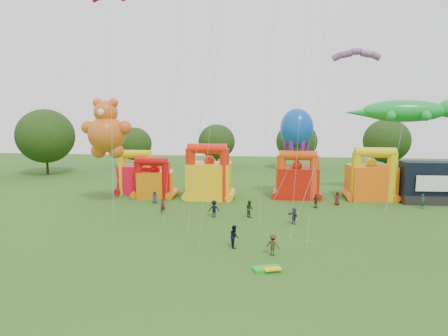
# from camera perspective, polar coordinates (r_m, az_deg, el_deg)

# --- Properties ---
(ground) EXTENTS (160.00, 160.00, 0.00)m
(ground) POSITION_cam_1_polar(r_m,az_deg,el_deg) (27.42, -0.67, -16.57)
(ground) COLOR #2C5317
(ground) RESTS_ON ground
(tree_ring) EXTENTS (125.44, 127.56, 12.07)m
(tree_ring) POSITION_cam_1_polar(r_m,az_deg,el_deg) (26.27, -3.11, -3.31)
(tree_ring) COLOR #352314
(tree_ring) RESTS_ON ground
(bouncy_castle_0) EXTENTS (5.06, 4.09, 6.33)m
(bouncy_castle_0) POSITION_cam_1_polar(r_m,az_deg,el_deg) (57.35, -12.15, -1.27)
(bouncy_castle_0) COLOR red
(bouncy_castle_0) RESTS_ON ground
(bouncy_castle_1) EXTENTS (5.63, 4.95, 5.56)m
(bouncy_castle_1) POSITION_cam_1_polar(r_m,az_deg,el_deg) (54.71, -9.89, -1.95)
(bouncy_castle_1) COLOR #CF700B
(bouncy_castle_1) RESTS_ON ground
(bouncy_castle_2) EXTENTS (5.77, 4.65, 7.47)m
(bouncy_castle_2) POSITION_cam_1_polar(r_m,az_deg,el_deg) (52.84, -2.15, -1.42)
(bouncy_castle_2) COLOR yellow
(bouncy_castle_2) RESTS_ON ground
(bouncy_castle_3) EXTENTS (5.59, 4.55, 6.50)m
(bouncy_castle_3) POSITION_cam_1_polar(r_m,az_deg,el_deg) (54.32, 10.36, -1.67)
(bouncy_castle_3) COLOR red
(bouncy_castle_3) RESTS_ON ground
(bouncy_castle_4) EXTENTS (6.17, 5.18, 7.00)m
(bouncy_castle_4) POSITION_cam_1_polar(r_m,az_deg,el_deg) (56.07, 20.27, -1.54)
(bouncy_castle_4) COLOR #F65D0D
(bouncy_castle_4) RESTS_ON ground
(stage_trailer) EXTENTS (8.42, 3.42, 5.30)m
(stage_trailer) POSITION_cam_1_polar(r_m,az_deg,el_deg) (57.00, 27.93, -1.92)
(stage_trailer) COLOR black
(stage_trailer) RESTS_ON ground
(teddy_bear_kite) EXTENTS (6.25, 4.44, 13.20)m
(teddy_bear_kite) POSITION_cam_1_polar(r_m,az_deg,el_deg) (50.23, -16.35, 4.75)
(teddy_bear_kite) COLOR #CD5916
(teddy_bear_kite) RESTS_ON ground
(gecko_kite) EXTENTS (14.81, 13.46, 13.27)m
(gecko_kite) POSITION_cam_1_polar(r_m,az_deg,el_deg) (55.92, 23.55, 2.36)
(gecko_kite) COLOR green
(gecko_kite) RESTS_ON ground
(octopus_kite) EXTENTS (5.59, 8.39, 12.05)m
(octopus_kite) POSITION_cam_1_polar(r_m,az_deg,el_deg) (52.55, 9.41, 1.68)
(octopus_kite) COLOR #0B47A9
(octopus_kite) RESTS_ON ground
(parafoil_kites) EXTENTS (33.41, 14.27, 28.40)m
(parafoil_kites) POSITION_cam_1_polar(r_m,az_deg,el_deg) (42.49, -2.70, 8.14)
(parafoil_kites) COLOR red
(parafoil_kites) RESTS_ON ground
(diamond_kites) EXTENTS (17.26, 15.28, 42.10)m
(diamond_kites) POSITION_cam_1_polar(r_m,az_deg,el_deg) (40.54, 4.68, 15.60)
(diamond_kites) COLOR red
(diamond_kites) RESTS_ON ground
(folded_kite_bundle) EXTENTS (2.22, 1.62, 0.31)m
(folded_kite_bundle) POSITION_cam_1_polar(r_m,az_deg,el_deg) (29.99, 6.26, -14.13)
(folded_kite_bundle) COLOR green
(folded_kite_bundle) RESTS_ON ground
(spectator_0) EXTENTS (0.84, 0.64, 1.55)m
(spectator_0) POSITION_cam_1_polar(r_m,az_deg,el_deg) (51.28, -9.88, -4.14)
(spectator_0) COLOR #2F2945
(spectator_0) RESTS_ON ground
(spectator_1) EXTENTS (0.75, 0.69, 1.72)m
(spectator_1) POSITION_cam_1_polar(r_m,az_deg,el_deg) (46.04, -8.69, -5.38)
(spectator_1) COLOR #521C17
(spectator_1) RESTS_ON ground
(spectator_2) EXTENTS (1.12, 1.16, 1.89)m
(spectator_2) POSITION_cam_1_polar(r_m,az_deg,el_deg) (43.98, 3.66, -5.82)
(spectator_2) COLOR #183D1C
(spectator_2) RESTS_ON ground
(spectator_3) EXTENTS (1.29, 0.85, 1.88)m
(spectator_3) POSITION_cam_1_polar(r_m,az_deg,el_deg) (43.86, -1.42, -5.86)
(spectator_3) COLOR black
(spectator_3) RESTS_ON ground
(spectator_4) EXTENTS (1.10, 0.92, 1.76)m
(spectator_4) POSITION_cam_1_polar(r_m,az_deg,el_deg) (49.21, 13.00, -4.61)
(spectator_4) COLOR #3D2D18
(spectator_4) RESTS_ON ground
(spectator_5) EXTENTS (1.35, 1.59, 1.72)m
(spectator_5) POSITION_cam_1_polar(r_m,az_deg,el_deg) (41.85, 9.91, -6.76)
(spectator_5) COLOR #312A47
(spectator_5) RESTS_ON ground
(spectator_6) EXTENTS (0.88, 0.63, 1.68)m
(spectator_6) POSITION_cam_1_polar(r_m,az_deg,el_deg) (51.47, 15.86, -4.21)
(spectator_6) COLOR #4B1815
(spectator_6) RESTS_ON ground
(spectator_7) EXTENTS (0.75, 0.72, 1.74)m
(spectator_7) POSITION_cam_1_polar(r_m,az_deg,el_deg) (53.35, 26.54, -4.29)
(spectator_7) COLOR #1A422C
(spectator_7) RESTS_ON ground
(spectator_8) EXTENTS (0.95, 1.10, 1.93)m
(spectator_8) POSITION_cam_1_polar(r_m,az_deg,el_deg) (34.33, 1.50, -9.73)
(spectator_8) COLOR black
(spectator_8) RESTS_ON ground
(spectator_9) EXTENTS (1.29, 1.02, 1.74)m
(spectator_9) POSITION_cam_1_polar(r_m,az_deg,el_deg) (32.76, 6.98, -10.83)
(spectator_9) COLOR #382E16
(spectator_9) RESTS_ON ground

